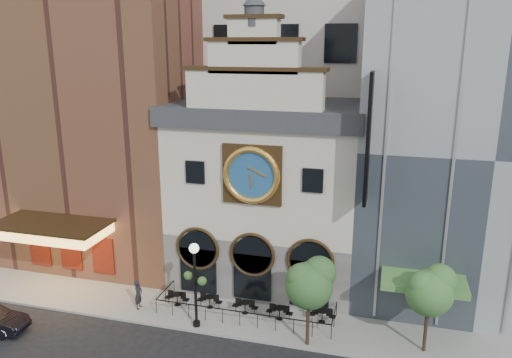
{
  "coord_description": "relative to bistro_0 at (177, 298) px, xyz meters",
  "views": [
    {
      "loc": [
        7.71,
        -23.37,
        16.02
      ],
      "look_at": [
        -0.33,
        6.0,
        7.71
      ],
      "focal_mm": 35.0,
      "sensor_mm": 36.0,
      "label": 1
    }
  ],
  "objects": [
    {
      "name": "sidewalk",
      "position": [
        4.47,
        0.07,
        -0.54
      ],
      "size": [
        44.0,
        5.0,
        0.15
      ],
      "primitive_type": "cube",
      "color": "gray",
      "rests_on": "ground"
    },
    {
      "name": "lamppost",
      "position": [
        2.06,
        -1.91,
        2.71
      ],
      "size": [
        1.55,
        0.97,
        5.13
      ],
      "rotation": [
        0.0,
        0.0,
        -0.41
      ],
      "color": "black",
      "rests_on": "sidewalk"
    },
    {
      "name": "bistro_0",
      "position": [
        0.0,
        0.0,
        0.0
      ],
      "size": [
        1.58,
        0.68,
        0.9
      ],
      "color": "black",
      "rests_on": "sidewalk"
    },
    {
      "name": "tree_right",
      "position": [
        14.72,
        -0.93,
        3.14
      ],
      "size": [
        2.55,
        2.46,
        4.91
      ],
      "color": "#382619",
      "rests_on": "sidewalk"
    },
    {
      "name": "cafe_railing",
      "position": [
        4.47,
        0.07,
        -0.01
      ],
      "size": [
        10.6,
        2.6,
        0.9
      ],
      "primitive_type": null,
      "color": "black",
      "rests_on": "sidewalk"
    },
    {
      "name": "bistro_2",
      "position": [
        4.39,
        0.16,
        0.0
      ],
      "size": [
        1.58,
        0.68,
        0.9
      ],
      "color": "black",
      "rests_on": "sidewalk"
    },
    {
      "name": "theater_building",
      "position": [
        -8.53,
        7.53,
        11.99
      ],
      "size": [
        14.0,
        15.6,
        25.0
      ],
      "color": "brown",
      "rests_on": "ground"
    },
    {
      "name": "retail_building",
      "position": [
        17.47,
        7.56,
        9.53
      ],
      "size": [
        14.0,
        14.4,
        20.0
      ],
      "color": "gray",
      "rests_on": "ground"
    },
    {
      "name": "bistro_3",
      "position": [
        6.54,
        0.07,
        0.0
      ],
      "size": [
        1.58,
        0.68,
        0.9
      ],
      "color": "black",
      "rests_on": "sidewalk"
    },
    {
      "name": "pedestrian",
      "position": [
        -2.14,
        -0.96,
        0.46
      ],
      "size": [
        0.47,
        0.69,
        1.84
      ],
      "primitive_type": "imported",
      "rotation": [
        0.0,
        0.0,
        1.61
      ],
      "color": "black",
      "rests_on": "sidewalk"
    },
    {
      "name": "ground",
      "position": [
        4.47,
        -2.43,
        -0.61
      ],
      "size": [
        120.0,
        120.0,
        0.0
      ],
      "primitive_type": "plane",
      "color": "black",
      "rests_on": "ground"
    },
    {
      "name": "bistro_4",
      "position": [
        9.04,
        0.41,
        0.0
      ],
      "size": [
        1.58,
        0.68,
        0.9
      ],
      "color": "black",
      "rests_on": "sidewalk"
    },
    {
      "name": "bistro_1",
      "position": [
        2.08,
        0.24,
        0.0
      ],
      "size": [
        1.58,
        0.68,
        0.9
      ],
      "color": "black",
      "rests_on": "sidewalk"
    },
    {
      "name": "tree_left",
      "position": [
        8.62,
        -2.0,
        3.26
      ],
      "size": [
        2.64,
        2.54,
        5.08
      ],
      "color": "#382619",
      "rests_on": "sidewalk"
    },
    {
      "name": "clock_building",
      "position": [
        4.47,
        5.39,
        6.07
      ],
      "size": [
        12.6,
        8.78,
        18.65
      ],
      "color": "#605E5B",
      "rests_on": "ground"
    }
  ]
}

